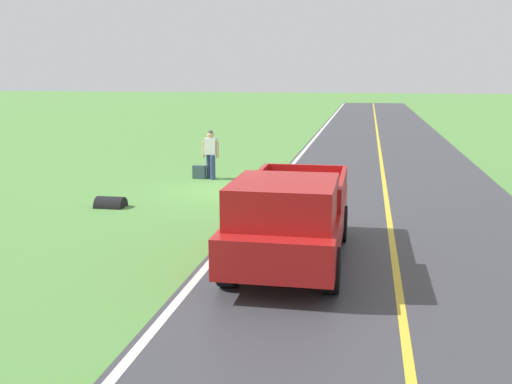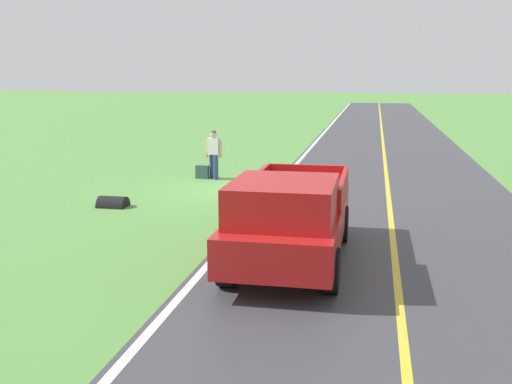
% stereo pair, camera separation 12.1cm
% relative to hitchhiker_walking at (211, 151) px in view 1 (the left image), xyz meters
% --- Properties ---
extents(ground_plane, '(200.00, 200.00, 0.00)m').
position_rel_hitchhiker_walking_xyz_m(ground_plane, '(-1.11, 2.06, -0.98)').
color(ground_plane, '#568E42').
extents(road_surface, '(7.60, 120.00, 0.00)m').
position_rel_hitchhiker_walking_xyz_m(road_surface, '(-6.07, 2.06, -0.98)').
color(road_surface, '#3D3D42').
rests_on(road_surface, ground).
extents(lane_edge_line, '(0.16, 117.60, 0.00)m').
position_rel_hitchhiker_walking_xyz_m(lane_edge_line, '(-2.45, 2.06, -0.98)').
color(lane_edge_line, silver).
rests_on(lane_edge_line, ground).
extents(lane_centre_line, '(0.14, 117.60, 0.00)m').
position_rel_hitchhiker_walking_xyz_m(lane_centre_line, '(-6.07, 2.06, -0.98)').
color(lane_centre_line, gold).
rests_on(lane_centre_line, ground).
extents(hitchhiker_walking, '(0.62, 0.52, 1.75)m').
position_rel_hitchhiker_walking_xyz_m(hitchhiker_walking, '(0.00, 0.00, 0.00)').
color(hitchhiker_walking, navy).
rests_on(hitchhiker_walking, ground).
extents(suitcase_carried, '(0.47, 0.22, 0.47)m').
position_rel_hitchhiker_walking_xyz_m(suitcase_carried, '(0.42, 0.06, -0.74)').
color(suitcase_carried, '#384C56').
rests_on(suitcase_carried, ground).
extents(pickup_truck_passing, '(2.10, 5.40, 1.82)m').
position_rel_hitchhiker_walking_xyz_m(pickup_truck_passing, '(-4.01, 9.18, -0.01)').
color(pickup_truck_passing, '#B21919').
rests_on(pickup_truck_passing, ground).
extents(drainage_culvert, '(0.80, 0.60, 0.60)m').
position_rel_hitchhiker_walking_xyz_m(drainage_culvert, '(1.61, 5.01, -0.98)').
color(drainage_culvert, black).
rests_on(drainage_culvert, ground).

